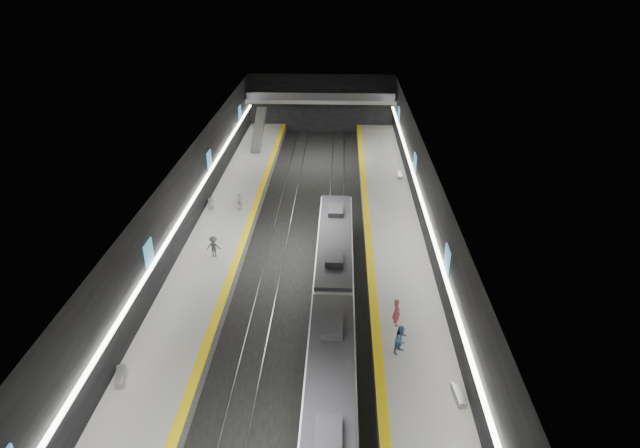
{
  "coord_description": "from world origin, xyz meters",
  "views": [
    {
      "loc": [
        2.81,
        -38.46,
        22.75
      ],
      "look_at": [
        1.17,
        1.74,
        2.2
      ],
      "focal_mm": 30.0,
      "sensor_mm": 36.0,
      "label": 1
    }
  ],
  "objects_px": {
    "passenger_right_a": "(396,312)",
    "train": "(333,314)",
    "bench_right_near": "(459,395)",
    "passenger_right_b": "(401,339)",
    "bench_left_far": "(211,204)",
    "bench_left_near": "(120,377)",
    "bench_right_far": "(400,175)",
    "passenger_left_b": "(214,247)",
    "escalator": "(259,130)",
    "passenger_left_a": "(240,201)"
  },
  "relations": [
    {
      "from": "escalator",
      "to": "passenger_left_a",
      "type": "relative_size",
      "value": 4.68
    },
    {
      "from": "bench_left_far",
      "to": "escalator",
      "type": "bearing_deg",
      "value": 69.81
    },
    {
      "from": "train",
      "to": "bench_left_far",
      "type": "relative_size",
      "value": 15.36
    },
    {
      "from": "train",
      "to": "bench_right_near",
      "type": "bearing_deg",
      "value": -38.99
    },
    {
      "from": "bench_left_near",
      "to": "bench_right_near",
      "type": "relative_size",
      "value": 1.02
    },
    {
      "from": "passenger_right_a",
      "to": "bench_right_near",
      "type": "bearing_deg",
      "value": -175.8
    },
    {
      "from": "bench_left_near",
      "to": "bench_right_near",
      "type": "distance_m",
      "value": 19.01
    },
    {
      "from": "train",
      "to": "bench_right_near",
      "type": "height_order",
      "value": "train"
    },
    {
      "from": "bench_left_near",
      "to": "passenger_right_a",
      "type": "bearing_deg",
      "value": 2.97
    },
    {
      "from": "bench_right_far",
      "to": "passenger_right_b",
      "type": "height_order",
      "value": "passenger_right_b"
    },
    {
      "from": "bench_left_far",
      "to": "bench_right_near",
      "type": "height_order",
      "value": "bench_left_far"
    },
    {
      "from": "escalator",
      "to": "passenger_right_b",
      "type": "distance_m",
      "value": 41.36
    },
    {
      "from": "bench_left_far",
      "to": "bench_right_far",
      "type": "bearing_deg",
      "value": 9.4
    },
    {
      "from": "escalator",
      "to": "passenger_right_b",
      "type": "bearing_deg",
      "value": -69.99
    },
    {
      "from": "train",
      "to": "passenger_right_a",
      "type": "bearing_deg",
      "value": 9.54
    },
    {
      "from": "bench_right_far",
      "to": "passenger_right_b",
      "type": "relative_size",
      "value": 0.94
    },
    {
      "from": "train",
      "to": "bench_left_near",
      "type": "relative_size",
      "value": 18.24
    },
    {
      "from": "bench_left_near",
      "to": "bench_left_far",
      "type": "xyz_separation_m",
      "value": [
        0.0,
        23.26,
        0.04
      ]
    },
    {
      "from": "train",
      "to": "passenger_left_a",
      "type": "bearing_deg",
      "value": 117.22
    },
    {
      "from": "bench_left_far",
      "to": "bench_right_near",
      "type": "distance_m",
      "value": 30.54
    },
    {
      "from": "escalator",
      "to": "passenger_right_a",
      "type": "height_order",
      "value": "escalator"
    },
    {
      "from": "bench_left_far",
      "to": "passenger_left_b",
      "type": "bearing_deg",
      "value": -89.76
    },
    {
      "from": "bench_left_far",
      "to": "bench_right_far",
      "type": "xyz_separation_m",
      "value": [
        18.74,
        8.13,
        -0.02
      ]
    },
    {
      "from": "bench_left_near",
      "to": "passenger_left_b",
      "type": "distance_m",
      "value": 14.14
    },
    {
      "from": "train",
      "to": "passenger_left_a",
      "type": "relative_size",
      "value": 17.56
    },
    {
      "from": "escalator",
      "to": "passenger_left_a",
      "type": "distance_m",
      "value": 19.3
    },
    {
      "from": "passenger_right_a",
      "to": "bench_left_far",
      "type": "bearing_deg",
      "value": 22.12
    },
    {
      "from": "passenger_right_a",
      "to": "bench_right_far",
      "type": "bearing_deg",
      "value": -26.28
    },
    {
      "from": "bench_right_near",
      "to": "passenger_right_b",
      "type": "height_order",
      "value": "passenger_right_b"
    },
    {
      "from": "bench_right_far",
      "to": "train",
      "type": "bearing_deg",
      "value": -100.73
    },
    {
      "from": "bench_left_far",
      "to": "bench_left_near",
      "type": "bearing_deg",
      "value": -104.05
    },
    {
      "from": "train",
      "to": "bench_right_near",
      "type": "distance_m",
      "value": 9.06
    },
    {
      "from": "passenger_right_a",
      "to": "train",
      "type": "bearing_deg",
      "value": 79.15
    },
    {
      "from": "bench_right_far",
      "to": "bench_left_near",
      "type": "bearing_deg",
      "value": -117.23
    },
    {
      "from": "train",
      "to": "bench_right_far",
      "type": "height_order",
      "value": "train"
    },
    {
      "from": "passenger_right_b",
      "to": "passenger_left_a",
      "type": "relative_size",
      "value": 1.12
    },
    {
      "from": "escalator",
      "to": "bench_right_far",
      "type": "height_order",
      "value": "escalator"
    },
    {
      "from": "bench_left_far",
      "to": "passenger_left_a",
      "type": "bearing_deg",
      "value": -26.51
    },
    {
      "from": "escalator",
      "to": "passenger_left_b",
      "type": "xyz_separation_m",
      "value": [
        0.38,
        -27.93,
        -1.02
      ]
    },
    {
      "from": "train",
      "to": "bench_left_near",
      "type": "bearing_deg",
      "value": -157.31
    },
    {
      "from": "passenger_left_b",
      "to": "escalator",
      "type": "bearing_deg",
      "value": -87.12
    },
    {
      "from": "train",
      "to": "bench_right_near",
      "type": "relative_size",
      "value": 18.64
    },
    {
      "from": "train",
      "to": "passenger_left_b",
      "type": "bearing_deg",
      "value": 137.21
    },
    {
      "from": "passenger_left_a",
      "to": "train",
      "type": "bearing_deg",
      "value": 50.59
    },
    {
      "from": "bench_left_near",
      "to": "bench_right_far",
      "type": "distance_m",
      "value": 36.56
    },
    {
      "from": "passenger_right_a",
      "to": "passenger_left_b",
      "type": "xyz_separation_m",
      "value": [
        -13.71,
        8.22,
        -0.1
      ]
    },
    {
      "from": "passenger_left_a",
      "to": "bench_right_near",
      "type": "bearing_deg",
      "value": 57.98
    },
    {
      "from": "bench_left_near",
      "to": "bench_left_far",
      "type": "relative_size",
      "value": 0.84
    },
    {
      "from": "train",
      "to": "escalator",
      "type": "relative_size",
      "value": 3.76
    },
    {
      "from": "escalator",
      "to": "train",
      "type": "bearing_deg",
      "value": -74.81
    }
  ]
}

